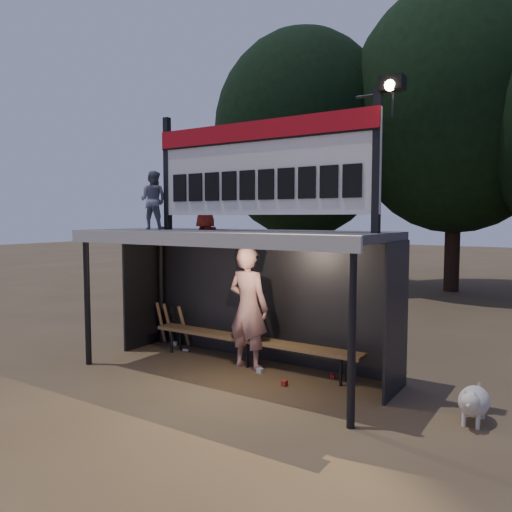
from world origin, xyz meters
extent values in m
plane|color=brown|center=(0.00, 0.00, 0.00)|extent=(80.00, 80.00, 0.00)
imported|color=silver|center=(0.04, 0.41, 1.03)|extent=(0.77, 0.53, 2.05)
imported|color=slate|center=(-1.60, -0.10, 2.82)|extent=(0.58, 0.51, 1.01)
imported|color=maroon|center=(-0.75, 0.29, 2.83)|extent=(0.58, 0.49, 1.01)
cube|color=#424244|center=(0.00, 0.00, 2.26)|extent=(5.00, 2.00, 0.12)
cube|color=beige|center=(0.00, -1.02, 2.22)|extent=(5.10, 0.06, 0.20)
cylinder|color=black|center=(-2.40, -0.90, 1.10)|extent=(0.10, 0.10, 2.20)
cylinder|color=black|center=(2.40, -0.90, 1.10)|extent=(0.10, 0.10, 2.20)
cylinder|color=black|center=(-2.40, 0.90, 1.10)|extent=(0.10, 0.10, 2.20)
cylinder|color=black|center=(2.40, 0.90, 1.10)|extent=(0.10, 0.10, 2.20)
cube|color=black|center=(0.00, 1.00, 1.10)|extent=(5.00, 0.04, 2.20)
cube|color=black|center=(-2.50, 0.50, 1.10)|extent=(0.04, 1.00, 2.20)
cube|color=black|center=(2.50, 0.50, 1.10)|extent=(0.04, 1.00, 2.20)
cylinder|color=black|center=(0.00, 1.00, 2.15)|extent=(5.00, 0.06, 0.06)
cube|color=black|center=(-1.35, 0.00, 3.27)|extent=(0.10, 0.10, 1.90)
cube|color=black|center=(2.35, 0.00, 3.27)|extent=(0.10, 0.10, 1.90)
cube|color=silver|center=(0.50, 0.00, 3.27)|extent=(3.80, 0.08, 1.40)
cube|color=#B90D17|center=(0.50, -0.05, 3.83)|extent=(3.80, 0.04, 0.28)
cube|color=black|center=(0.50, -0.06, 3.68)|extent=(3.80, 0.02, 0.03)
cube|color=black|center=(-1.03, -0.05, 3.02)|extent=(0.27, 0.03, 0.45)
cube|color=black|center=(-0.69, -0.05, 3.02)|extent=(0.27, 0.03, 0.45)
cube|color=black|center=(-0.35, -0.05, 3.02)|extent=(0.27, 0.03, 0.45)
cube|color=black|center=(-0.01, -0.05, 3.02)|extent=(0.27, 0.03, 0.45)
cube|color=black|center=(0.33, -0.05, 3.02)|extent=(0.27, 0.03, 0.45)
cube|color=black|center=(0.67, -0.05, 3.02)|extent=(0.27, 0.03, 0.45)
cube|color=black|center=(1.01, -0.05, 3.02)|extent=(0.27, 0.03, 0.45)
cube|color=black|center=(1.35, -0.05, 3.02)|extent=(0.27, 0.03, 0.45)
cube|color=black|center=(1.69, -0.05, 3.02)|extent=(0.27, 0.03, 0.45)
cube|color=black|center=(2.03, -0.05, 3.02)|extent=(0.27, 0.03, 0.45)
cylinder|color=black|center=(2.30, 0.00, 4.12)|extent=(0.50, 0.04, 0.04)
cylinder|color=black|center=(2.55, 0.00, 3.97)|extent=(0.04, 0.04, 0.30)
cube|color=black|center=(2.55, -0.05, 4.22)|extent=(0.30, 0.22, 0.18)
sphere|color=#FFD88C|center=(2.55, -0.14, 4.18)|extent=(0.14, 0.14, 0.14)
cube|color=olive|center=(0.00, 0.55, 0.45)|extent=(4.00, 0.35, 0.06)
cylinder|color=black|center=(-1.70, 0.43, 0.23)|extent=(0.05, 0.05, 0.45)
cylinder|color=black|center=(-1.70, 0.67, 0.23)|extent=(0.05, 0.05, 0.45)
cylinder|color=black|center=(0.00, 0.43, 0.23)|extent=(0.05, 0.05, 0.45)
cylinder|color=black|center=(0.00, 0.67, 0.23)|extent=(0.05, 0.05, 0.45)
cylinder|color=black|center=(1.70, 0.43, 0.23)|extent=(0.05, 0.05, 0.45)
cylinder|color=black|center=(1.70, 0.67, 0.23)|extent=(0.05, 0.05, 0.45)
cylinder|color=#302215|center=(-4.00, 10.00, 1.87)|extent=(0.50, 0.50, 3.74)
ellipsoid|color=black|center=(-4.00, 10.00, 5.53)|extent=(6.46, 6.46, 7.48)
cylinder|color=black|center=(1.00, 11.50, 2.09)|extent=(0.50, 0.50, 4.18)
ellipsoid|color=black|center=(1.00, 11.50, 6.18)|extent=(7.22, 7.22, 8.36)
ellipsoid|color=beige|center=(3.62, 0.07, 0.27)|extent=(0.36, 0.58, 0.36)
sphere|color=white|center=(3.62, -0.21, 0.36)|extent=(0.22, 0.22, 0.22)
cone|color=silver|center=(3.62, -0.31, 0.34)|extent=(0.10, 0.10, 0.10)
cone|color=beige|center=(3.57, -0.23, 0.46)|extent=(0.06, 0.06, 0.07)
cone|color=beige|center=(3.67, -0.23, 0.46)|extent=(0.06, 0.06, 0.07)
cylinder|color=silver|center=(3.54, -0.11, 0.09)|extent=(0.05, 0.05, 0.18)
cylinder|color=beige|center=(3.70, -0.11, 0.09)|extent=(0.05, 0.05, 0.18)
cylinder|color=silver|center=(3.54, 0.25, 0.09)|extent=(0.05, 0.05, 0.18)
cylinder|color=beige|center=(3.70, 0.25, 0.09)|extent=(0.05, 0.05, 0.18)
cylinder|color=white|center=(3.62, 0.37, 0.34)|extent=(0.04, 0.16, 0.14)
cylinder|color=#996D47|center=(-2.34, 0.82, 0.43)|extent=(0.08, 0.27, 0.84)
cylinder|color=#916944|center=(-2.14, 0.82, 0.43)|extent=(0.08, 0.30, 0.83)
cylinder|color=black|center=(-1.94, 0.82, 0.43)|extent=(0.08, 0.33, 0.83)
cylinder|color=#A2784B|center=(-1.74, 0.82, 0.43)|extent=(0.07, 0.35, 0.82)
cube|color=#AA271D|center=(0.99, -0.03, 0.04)|extent=(0.08, 0.10, 0.08)
cylinder|color=#B8B8BD|center=(-1.50, 0.60, 0.04)|extent=(0.13, 0.08, 0.07)
cube|color=silver|center=(-2.00, 0.85, 0.04)|extent=(0.11, 0.12, 0.08)
cylinder|color=red|center=(1.44, 0.69, 0.04)|extent=(0.11, 0.14, 0.07)
cube|color=silver|center=(0.35, 0.28, 0.04)|extent=(0.11, 0.09, 0.08)
camera|label=1|loc=(4.61, -6.41, 2.53)|focal=35.00mm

